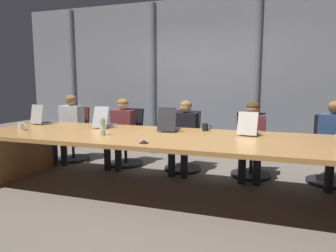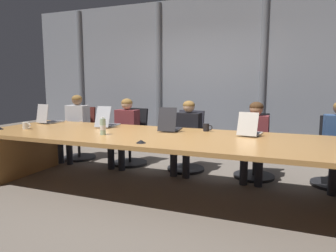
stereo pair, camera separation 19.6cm
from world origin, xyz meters
TOP-DOWN VIEW (x-y plane):
  - ground_plane at (0.00, 0.00)m, footprint 15.29×15.29m
  - conference_table at (0.00, 0.00)m, footprint 4.95×1.48m
  - curtain_backdrop at (0.00, 2.21)m, footprint 7.65×0.17m
  - laptop_left_end at (-2.17, 0.45)m, footprint 0.28×0.40m
  - laptop_left_mid at (-1.04, 0.43)m, footprint 0.28×0.50m
  - laptop_center at (-0.01, 0.40)m, footprint 0.30×0.47m
  - laptop_right_mid at (1.05, 0.43)m, footprint 0.29×0.44m
  - office_chair_left_end at (-2.14, 1.20)m, footprint 0.60×0.60m
  - office_chair_left_mid at (-1.05, 1.20)m, footprint 0.60×0.60m
  - office_chair_center at (-0.03, 1.20)m, footprint 0.60×0.60m
  - office_chair_right_mid at (1.04, 1.19)m, footprint 0.60×0.61m
  - office_chair_right_end at (2.12, 1.19)m, footprint 0.60×0.60m
  - person_left_end at (-2.13, 1.04)m, footprint 0.41×0.55m
  - person_left_mid at (-1.09, 1.03)m, footprint 0.39×0.55m
  - person_center at (0.02, 1.03)m, footprint 0.40×0.55m
  - person_right_mid at (1.05, 1.03)m, footprint 0.37×0.55m
  - person_right_end at (2.14, 1.03)m, footprint 0.40×0.56m
  - water_bottle_primary at (-0.68, -0.24)m, footprint 0.07×0.07m
  - coffee_mug_near at (-1.97, -0.22)m, footprint 0.14×0.09m
  - coffee_mug_far at (0.46, 0.53)m, footprint 0.13×0.08m
  - conference_mic_middle at (0.01, -0.55)m, footprint 0.11×0.11m

SIDE VIEW (x-z plane):
  - ground_plane at x=0.00m, z-range 0.00..0.00m
  - office_chair_right_end at x=2.12m, z-range -0.12..0.83m
  - office_chair_right_mid at x=1.04m, z-range -0.12..0.83m
  - office_chair_left_end at x=-2.14m, z-range -0.12..0.84m
  - office_chair_center at x=-0.03m, z-range -0.12..0.84m
  - office_chair_left_mid at x=-1.05m, z-range -0.12..0.85m
  - conference_table at x=0.00m, z-range 0.25..1.01m
  - person_center at x=0.02m, z-range 0.08..1.21m
  - person_right_mid at x=1.05m, z-range 0.08..1.22m
  - person_left_mid at x=-1.09m, z-range 0.08..1.23m
  - person_right_end at x=2.14m, z-range 0.08..1.25m
  - person_left_end at x=-2.13m, z-range 0.08..1.27m
  - conference_mic_middle at x=0.01m, z-range 0.76..0.79m
  - coffee_mug_near at x=-1.97m, z-range 0.76..0.86m
  - coffee_mug_far at x=0.46m, z-range 0.76..0.86m
  - laptop_right_mid at x=1.05m, z-range 0.67..0.96m
  - laptop_left_mid at x=-1.04m, z-range 0.66..0.98m
  - laptop_left_end at x=-2.17m, z-range 0.66..0.98m
  - laptop_center at x=-0.01m, z-range 0.66..0.99m
  - water_bottle_primary at x=-0.68m, z-range 0.75..0.98m
  - curtain_backdrop at x=0.00m, z-range 0.00..2.97m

